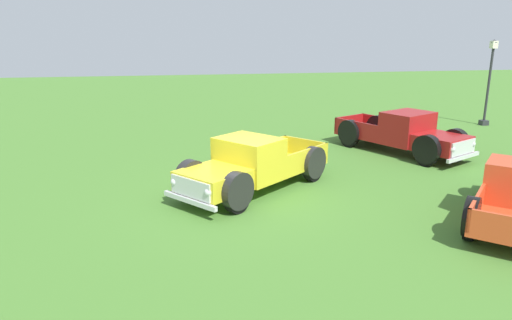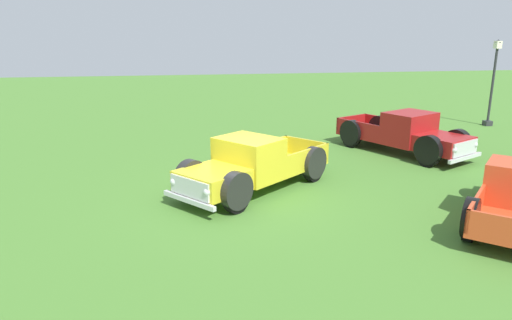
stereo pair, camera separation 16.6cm
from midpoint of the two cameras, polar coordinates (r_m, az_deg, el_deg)
The scene contains 4 objects.
ground_plane at distance 13.49m, azimuth -1.33°, elevation -4.56°, with size 80.00×80.00×0.00m, color #477A2D.
pickup_truck_foreground at distance 13.70m, azimuth -0.71°, elevation -0.83°, with size 4.81×5.29×1.63m.
pickup_truck_behind_left at distance 18.90m, azimuth 18.48°, elevation 2.93°, with size 5.63×4.09×1.64m.
lamp_post_near at distance 26.23m, azimuth 27.06°, elevation 8.52°, with size 0.36×0.36×4.23m.
Camera 2 is at (12.56, -1.74, 4.60)m, focal length 32.84 mm.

